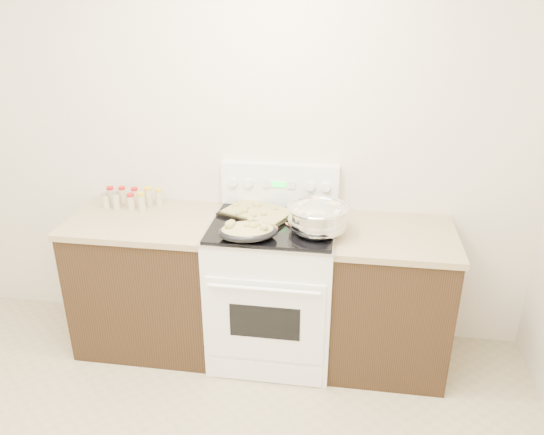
# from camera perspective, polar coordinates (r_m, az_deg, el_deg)

# --- Properties ---
(room_shell) EXTENTS (4.10, 3.60, 2.75)m
(room_shell) POSITION_cam_1_polar(r_m,az_deg,el_deg) (1.76, -18.19, 3.79)
(room_shell) COLOR beige
(room_shell) RESTS_ON ground
(counter_left) EXTENTS (0.93, 0.67, 0.92)m
(counter_left) POSITION_cam_1_polar(r_m,az_deg,el_deg) (3.65, -12.95, -6.60)
(counter_left) COLOR black
(counter_left) RESTS_ON ground
(counter_right) EXTENTS (0.73, 0.67, 0.92)m
(counter_right) POSITION_cam_1_polar(r_m,az_deg,el_deg) (3.44, 12.42, -8.57)
(counter_right) COLOR black
(counter_right) RESTS_ON ground
(kitchen_range) EXTENTS (0.78, 0.73, 1.22)m
(kitchen_range) POSITION_cam_1_polar(r_m,az_deg,el_deg) (3.43, 0.14, -7.45)
(kitchen_range) COLOR white
(kitchen_range) RESTS_ON ground
(mixing_bowl) EXTENTS (0.45, 0.45, 0.21)m
(mixing_bowl) POSITION_cam_1_polar(r_m,az_deg,el_deg) (3.08, 4.93, -0.14)
(mixing_bowl) COLOR silver
(mixing_bowl) RESTS_ON kitchen_range
(roasting_pan) EXTENTS (0.39, 0.32, 0.11)m
(roasting_pan) POSITION_cam_1_polar(r_m,az_deg,el_deg) (3.00, -2.66, -1.42)
(roasting_pan) COLOR black
(roasting_pan) RESTS_ON kitchen_range
(baking_sheet) EXTENTS (0.52, 0.45, 0.06)m
(baking_sheet) POSITION_cam_1_polar(r_m,az_deg,el_deg) (3.32, -1.56, 0.57)
(baking_sheet) COLOR black
(baking_sheet) RESTS_ON kitchen_range
(wooden_spoon) EXTENTS (0.20, 0.23, 0.04)m
(wooden_spoon) POSITION_cam_1_polar(r_m,az_deg,el_deg) (3.13, 0.84, -1.05)
(wooden_spoon) COLOR tan
(wooden_spoon) RESTS_ON kitchen_range
(blue_ladle) EXTENTS (0.12, 0.27, 0.10)m
(blue_ladle) POSITION_cam_1_polar(r_m,az_deg,el_deg) (3.14, 3.49, -0.55)
(blue_ladle) COLOR #8CB5D1
(blue_ladle) RESTS_ON kitchen_range
(spice_jars) EXTENTS (0.37, 0.14, 0.13)m
(spice_jars) POSITION_cam_1_polar(r_m,az_deg,el_deg) (3.61, -14.99, 2.03)
(spice_jars) COLOR #BFB28C
(spice_jars) RESTS_ON counter_left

